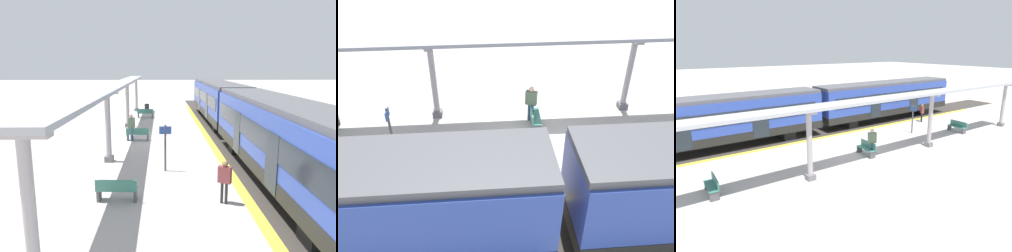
% 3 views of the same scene
% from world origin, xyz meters
% --- Properties ---
extents(ground_plane, '(176.00, 176.00, 0.00)m').
position_xyz_m(ground_plane, '(0.00, 0.00, 0.00)').
color(ground_plane, '#AFA7A0').
extents(tactile_edge_strip, '(0.42, 35.27, 0.01)m').
position_xyz_m(tactile_edge_strip, '(-3.05, 0.00, 0.00)').
color(tactile_edge_strip, gold).
rests_on(tactile_edge_strip, ground).
extents(trackbed, '(3.20, 47.27, 0.01)m').
position_xyz_m(trackbed, '(-4.86, 0.00, 0.00)').
color(trackbed, '#38332D').
rests_on(trackbed, ground).
extents(canopy_pillar_second, '(1.10, 0.44, 3.60)m').
position_xyz_m(canopy_pillar_second, '(2.81, -4.63, 1.83)').
color(canopy_pillar_second, slate).
rests_on(canopy_pillar_second, ground).
extents(canopy_pillar_third, '(1.10, 0.44, 3.60)m').
position_xyz_m(canopy_pillar_third, '(2.81, 4.46, 1.83)').
color(canopy_pillar_third, slate).
rests_on(canopy_pillar_third, ground).
extents(canopy_beam, '(1.20, 28.15, 0.16)m').
position_xyz_m(canopy_beam, '(2.81, 0.14, 3.68)').
color(canopy_beam, '#A8AAB2').
rests_on(canopy_beam, canopy_pillar_nearest).
extents(bench_far_end, '(1.52, 0.51, 0.86)m').
position_xyz_m(bench_far_end, '(1.67, -0.01, 0.44)').
color(bench_far_end, '#397465').
rests_on(bench_far_end, ground).
extents(platform_info_sign, '(0.56, 0.10, 2.20)m').
position_xyz_m(platform_info_sign, '(-0.06, 5.97, 1.33)').
color(platform_info_sign, '#4C4C51').
rests_on(platform_info_sign, ground).
extents(passenger_by_the_benches, '(0.42, 0.56, 1.77)m').
position_xyz_m(passenger_by_the_benches, '(2.05, 0.08, 1.10)').
color(passenger_by_the_benches, '#3D5B80').
rests_on(passenger_by_the_benches, ground).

